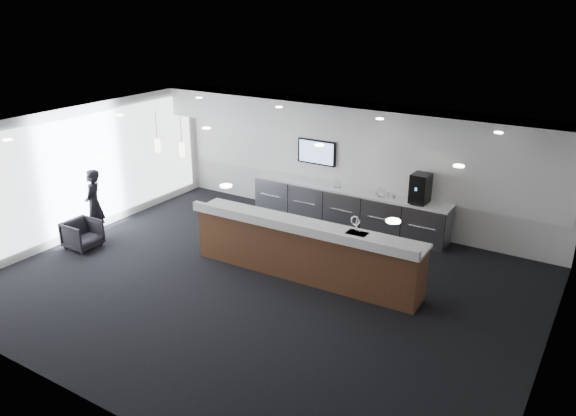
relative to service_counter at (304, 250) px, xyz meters
The scene contains 23 objects.
ground 1.09m from the service_counter, 120.81° to the right, with size 10.00×10.00×0.00m, color black.
ceiling 2.59m from the service_counter, 120.81° to the right, with size 10.00×8.00×0.02m, color black.
back_wall 3.37m from the service_counter, 98.41° to the left, with size 10.00×0.02×3.00m, color silver.
left_wall 5.61m from the service_counter, behind, with size 0.02×8.00×3.00m, color silver.
right_wall 4.69m from the service_counter, ahead, with size 0.02×8.00×3.00m, color silver.
soffit_bulkhead 3.48m from the service_counter, 99.76° to the left, with size 10.00×0.90×0.70m, color white.
alcove_panel 3.37m from the service_counter, 98.49° to the left, with size 9.80×0.06×1.40m, color white.
window_blinds_wall 5.57m from the service_counter, behind, with size 0.04×7.36×2.55m, color silver.
back_credenza 2.89m from the service_counter, 99.45° to the left, with size 5.06×0.66×0.95m.
wall_tv 3.61m from the service_counter, 115.34° to the left, with size 1.05×0.08×0.62m.
pendant_left 3.33m from the service_counter, behind, with size 0.12×0.12×0.30m, color #F6E7C0.
pendant_right 3.95m from the service_counter, behind, with size 0.12×0.12×0.30m, color #F6E7C0.
ceiling_can_lights 2.57m from the service_counter, 120.81° to the right, with size 7.00×5.00×0.02m, color white, non-canonical shape.
service_counter is the anchor object (origin of this frame).
coffee_machine 3.20m from the service_counter, 64.96° to the left, with size 0.40×0.52×0.67m.
info_sign_left 2.91m from the service_counter, 104.46° to the left, with size 0.15×0.02×0.21m, color silver.
info_sign_right 2.80m from the service_counter, 80.72° to the left, with size 0.16×0.02×0.22m, color silver.
armchair 5.08m from the service_counter, 163.75° to the right, with size 0.68×0.70×0.64m, color black.
lounge_guest 5.15m from the service_counter, behind, with size 0.60×0.39×1.63m, color black.
cup_0 2.88m from the service_counter, 75.08° to the left, with size 0.11×0.11×0.10m, color white.
cup_1 2.85m from the service_counter, 77.84° to the left, with size 0.11×0.11×0.10m, color white.
cup_2 2.82m from the service_counter, 80.65° to the left, with size 0.11×0.11×0.10m, color white.
cup_3 2.80m from the service_counter, 83.51° to the left, with size 0.11×0.11×0.10m, color white.
Camera 1 is at (5.52, -7.92, 5.26)m, focal length 35.00 mm.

